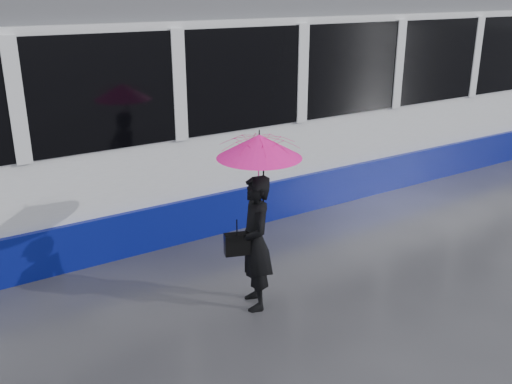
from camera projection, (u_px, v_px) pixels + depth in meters
ground at (240, 275)px, 7.16m from camera, size 90.00×90.00×0.00m
rails at (158, 212)px, 9.13m from camera, size 34.00×1.51×0.02m
tram at (175, 109)px, 8.78m from camera, size 26.00×2.56×3.35m
woman at (255, 243)px, 6.22m from camera, size 0.53×0.65×1.53m
umbrella at (259, 162)px, 5.94m from camera, size 1.15×1.15×1.03m
handbag at (237, 244)px, 6.12m from camera, size 0.30×0.20×0.42m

